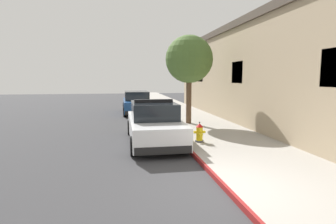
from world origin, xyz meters
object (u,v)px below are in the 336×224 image
(police_cruiser, at_px, (154,124))
(parked_car_silver_ahead, at_px, (137,103))
(street_tree, at_px, (189,60))
(fire_hydrant, at_px, (200,133))

(police_cruiser, bearing_deg, parked_car_silver_ahead, 90.92)
(police_cruiser, bearing_deg, street_tree, 57.08)
(police_cruiser, relative_size, street_tree, 1.06)
(parked_car_silver_ahead, height_order, fire_hydrant, parked_car_silver_ahead)
(fire_hydrant, xyz_separation_m, street_tree, (0.64, 4.25, 2.95))
(police_cruiser, relative_size, fire_hydrant, 6.37)
(parked_car_silver_ahead, xyz_separation_m, street_tree, (2.40, -5.68, 2.69))
(police_cruiser, height_order, street_tree, street_tree)
(police_cruiser, xyz_separation_m, street_tree, (2.26, 3.49, 2.69))
(police_cruiser, height_order, fire_hydrant, police_cruiser)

